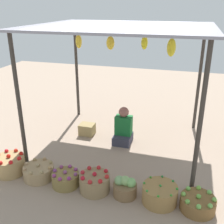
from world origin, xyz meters
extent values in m
plane|color=tan|center=(0.00, 0.00, 0.00)|extent=(14.00, 14.00, 0.00)
cylinder|color=#38332D|center=(-1.46, -1.22, 1.17)|extent=(0.07, 0.07, 2.33)
cylinder|color=#38332D|center=(1.46, -1.22, 1.17)|extent=(0.07, 0.07, 2.33)
cylinder|color=#38332D|center=(-1.46, 1.22, 1.17)|extent=(0.07, 0.07, 2.33)
cylinder|color=#38332D|center=(1.46, 1.22, 1.17)|extent=(0.07, 0.07, 2.33)
cube|color=gray|center=(0.00, 0.00, 2.35)|extent=(3.23, 2.75, 0.04)
ellipsoid|color=yellow|center=(-0.94, 0.22, 2.03)|extent=(0.12, 0.12, 0.27)
ellipsoid|color=yellow|center=(-0.27, 0.19, 2.03)|extent=(0.15, 0.15, 0.26)
ellipsoid|color=yellow|center=(0.35, 0.40, 2.03)|extent=(0.13, 0.13, 0.26)
ellipsoid|color=yellow|center=(0.90, -0.06, 2.03)|extent=(0.15, 0.15, 0.31)
cube|color=#373848|center=(0.04, 0.04, 0.09)|extent=(0.36, 0.44, 0.18)
cube|color=#1B6D31|center=(0.04, 0.09, 0.38)|extent=(0.34, 0.22, 0.40)
sphere|color=#965C52|center=(0.04, 0.09, 0.67)|extent=(0.21, 0.21, 0.21)
cylinder|color=#A68756|center=(-1.56, -1.57, 0.15)|extent=(0.50, 0.50, 0.30)
sphere|color=red|center=(-1.56, -1.57, 0.33)|extent=(0.07, 0.07, 0.07)
sphere|color=red|center=(-1.35, -1.57, 0.32)|extent=(0.07, 0.07, 0.07)
sphere|color=red|center=(-1.41, -1.42, 0.32)|extent=(0.07, 0.07, 0.07)
sphere|color=red|center=(-1.56, -1.36, 0.32)|extent=(0.07, 0.07, 0.07)
sphere|color=red|center=(-1.71, -1.42, 0.32)|extent=(0.07, 0.07, 0.07)
sphere|color=red|center=(-1.56, -1.78, 0.32)|extent=(0.07, 0.07, 0.07)
sphere|color=red|center=(-1.41, -1.72, 0.32)|extent=(0.07, 0.07, 0.07)
cylinder|color=#A2865F|center=(-1.01, -1.56, 0.11)|extent=(0.51, 0.51, 0.22)
sphere|color=#98825A|center=(-1.01, -1.56, 0.24)|extent=(0.06, 0.06, 0.06)
sphere|color=#A57F4E|center=(-0.79, -1.56, 0.23)|extent=(0.06, 0.06, 0.06)
sphere|color=#968153|center=(-0.86, -1.41, 0.23)|extent=(0.06, 0.06, 0.06)
sphere|color=#A57D50|center=(-1.01, -1.34, 0.23)|extent=(0.06, 0.06, 0.06)
sphere|color=#987D51|center=(-1.16, -1.41, 0.23)|extent=(0.06, 0.06, 0.06)
sphere|color=#A28360|center=(-1.23, -1.56, 0.23)|extent=(0.06, 0.06, 0.06)
sphere|color=#9C7B57|center=(-1.16, -1.72, 0.23)|extent=(0.06, 0.06, 0.06)
sphere|color=#9E8659|center=(-1.01, -1.78, 0.23)|extent=(0.06, 0.06, 0.06)
sphere|color=#958157|center=(-0.86, -1.72, 0.23)|extent=(0.06, 0.06, 0.06)
cylinder|color=olive|center=(-0.49, -1.61, 0.11)|extent=(0.44, 0.44, 0.22)
sphere|color=#7B406C|center=(-0.49, -1.61, 0.24)|extent=(0.06, 0.06, 0.06)
sphere|color=#773F68|center=(-0.31, -1.61, 0.23)|extent=(0.06, 0.06, 0.06)
sphere|color=#863975|center=(-0.36, -1.49, 0.23)|extent=(0.06, 0.06, 0.06)
sphere|color=#7F376D|center=(-0.49, -1.43, 0.23)|extent=(0.06, 0.06, 0.06)
sphere|color=#853C69|center=(-0.62, -1.49, 0.23)|extent=(0.06, 0.06, 0.06)
sphere|color=#753976|center=(-0.67, -1.61, 0.23)|extent=(0.06, 0.06, 0.06)
sphere|color=#7F346A|center=(-0.62, -1.74, 0.23)|extent=(0.06, 0.06, 0.06)
sphere|color=#89376F|center=(-0.49, -1.80, 0.23)|extent=(0.06, 0.06, 0.06)
sphere|color=#832E6F|center=(-0.36, -1.74, 0.23)|extent=(0.06, 0.06, 0.06)
cylinder|color=#8B734F|center=(0.01, -1.61, 0.14)|extent=(0.48, 0.48, 0.27)
sphere|color=#AF1724|center=(0.01, -1.61, 0.30)|extent=(0.07, 0.07, 0.07)
sphere|color=#AA221F|center=(0.20, -1.61, 0.29)|extent=(0.07, 0.07, 0.07)
sphere|color=#B21921|center=(0.15, -1.47, 0.29)|extent=(0.07, 0.07, 0.07)
sphere|color=#B22428|center=(0.01, -1.41, 0.29)|extent=(0.07, 0.07, 0.07)
sphere|color=#A81E22|center=(-0.13, -1.47, 0.29)|extent=(0.07, 0.07, 0.07)
sphere|color=#AA212C|center=(-0.19, -1.61, 0.29)|extent=(0.07, 0.07, 0.07)
sphere|color=#B11727|center=(-0.13, -1.75, 0.29)|extent=(0.07, 0.07, 0.07)
sphere|color=#B02527|center=(0.01, -1.81, 0.29)|extent=(0.07, 0.07, 0.07)
sphere|color=red|center=(0.15, -1.75, 0.29)|extent=(0.07, 0.07, 0.07)
cylinder|color=brown|center=(0.49, -1.60, 0.10)|extent=(0.36, 0.36, 0.21)
sphere|color=#7FA963|center=(0.49, -1.60, 0.27)|extent=(0.15, 0.15, 0.15)
sphere|color=#73AD5F|center=(0.58, -1.60, 0.25)|extent=(0.15, 0.15, 0.15)
sphere|color=#749F63|center=(0.40, -1.60, 0.25)|extent=(0.15, 0.15, 0.15)
cylinder|color=olive|center=(1.01, -1.59, 0.14)|extent=(0.52, 0.52, 0.27)
sphere|color=#2E8934|center=(1.01, -1.59, 0.29)|extent=(0.04, 0.04, 0.04)
sphere|color=green|center=(1.25, -1.59, 0.28)|extent=(0.04, 0.04, 0.04)
sphere|color=#2E8E37|center=(1.18, -1.43, 0.28)|extent=(0.04, 0.04, 0.04)
sphere|color=#2D8037|center=(1.01, -1.36, 0.28)|extent=(0.04, 0.04, 0.04)
sphere|color=#3A8527|center=(0.85, -1.43, 0.28)|extent=(0.04, 0.04, 0.04)
sphere|color=#3F8931|center=(0.78, -1.59, 0.28)|extent=(0.04, 0.04, 0.04)
sphere|color=#368D34|center=(0.85, -1.76, 0.28)|extent=(0.04, 0.04, 0.04)
sphere|color=green|center=(1.01, -1.83, 0.28)|extent=(0.04, 0.04, 0.04)
sphere|color=#3E8C2C|center=(1.18, -1.76, 0.28)|extent=(0.04, 0.04, 0.04)
cylinder|color=brown|center=(1.55, -1.60, 0.10)|extent=(0.50, 0.50, 0.20)
sphere|color=#67AC43|center=(1.55, -1.60, 0.23)|extent=(0.07, 0.07, 0.07)
sphere|color=#72AF4A|center=(1.76, -1.60, 0.22)|extent=(0.07, 0.07, 0.07)
sphere|color=#6BB951|center=(1.70, -1.46, 0.22)|extent=(0.07, 0.07, 0.07)
sphere|color=#74B340|center=(1.55, -1.40, 0.22)|extent=(0.07, 0.07, 0.07)
sphere|color=#70B94D|center=(1.40, -1.46, 0.22)|extent=(0.07, 0.07, 0.07)
sphere|color=#73AE48|center=(1.34, -1.60, 0.22)|extent=(0.07, 0.07, 0.07)
sphere|color=#68A945|center=(1.40, -1.75, 0.22)|extent=(0.07, 0.07, 0.07)
sphere|color=#6CB14D|center=(1.55, -1.81, 0.22)|extent=(0.07, 0.07, 0.07)
sphere|color=#6EB14E|center=(1.70, -1.75, 0.22)|extent=(0.07, 0.07, 0.07)
cube|color=#A08754|center=(-0.82, 0.19, 0.12)|extent=(0.32, 0.28, 0.24)
camera|label=1|loc=(1.25, -4.90, 2.74)|focal=43.54mm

